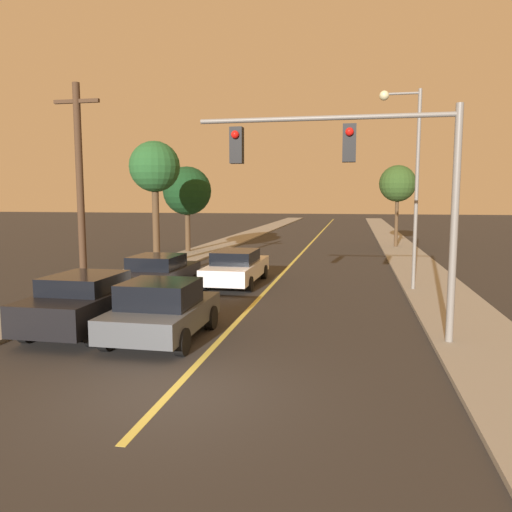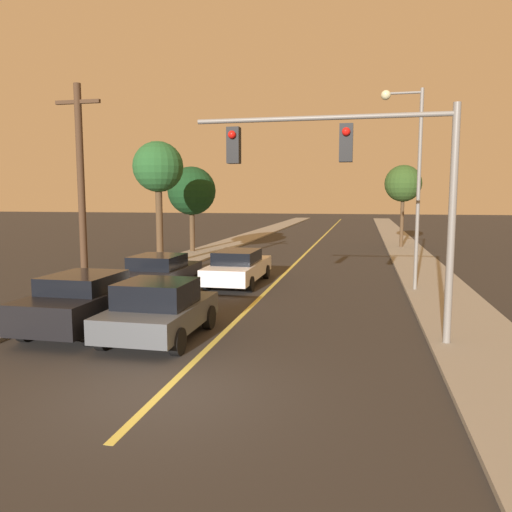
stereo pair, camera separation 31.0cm
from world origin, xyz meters
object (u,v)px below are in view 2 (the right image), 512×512
object	(u,v)px
car_near_lane_second	(238,267)
traffic_signal_mast	(360,171)
tree_left_near	(192,191)
tree_right_near	(403,184)
car_outer_lane_front	(87,300)
car_outer_lane_second	(159,275)
car_near_lane_front	(159,310)
tree_left_far	(158,168)
utility_pole_left	(81,189)
streetlamp_right	(410,164)

from	to	relation	value
car_near_lane_second	traffic_signal_mast	size ratio (longest dim) A/B	0.82
tree_left_near	tree_right_near	world-z (taller)	tree_right_near
tree_right_near	car_near_lane_second	bearing A→B (deg)	-114.90
car_outer_lane_front	tree_right_near	xyz separation A→B (m)	(9.93, 24.23, 3.69)
tree_left_near	car_outer_lane_front	bearing A→B (deg)	-79.24
car_outer_lane_second	traffic_signal_mast	distance (m)	9.18
car_near_lane_front	tree_left_far	bearing A→B (deg)	112.86
car_outer_lane_front	tree_left_far	xyz separation A→B (m)	(-2.91, 11.85, 4.22)
car_near_lane_second	tree_left_near	bearing A→B (deg)	118.18
car_outer_lane_front	utility_pole_left	distance (m)	4.95
car_near_lane_second	tree_right_near	xyz separation A→B (m)	(7.65, 16.48, 3.77)
car_outer_lane_front	tree_right_near	world-z (taller)	tree_right_near
car_outer_lane_second	car_outer_lane_front	bearing A→B (deg)	-90.00
tree_left_near	tree_left_far	bearing A→B (deg)	-84.77
car_near_lane_front	tree_right_near	world-z (taller)	tree_right_near
traffic_signal_mast	tree_left_near	bearing A→B (deg)	120.39
streetlamp_right	tree_right_near	bearing A→B (deg)	86.59
traffic_signal_mast	tree_left_near	xyz separation A→B (m)	(-10.70, 18.24, -0.26)
tree_left_far	tree_right_near	world-z (taller)	tree_left_far
car_outer_lane_front	tree_left_near	bearing A→B (deg)	100.76
car_outer_lane_front	car_outer_lane_second	distance (m)	4.93
car_near_lane_front	streetlamp_right	bearing A→B (deg)	50.07
utility_pole_left	car_outer_lane_front	bearing A→B (deg)	-58.14
car_outer_lane_second	utility_pole_left	xyz separation A→B (m)	(-2.05, -1.63, 3.12)
utility_pole_left	car_outer_lane_second	bearing A→B (deg)	38.41
traffic_signal_mast	utility_pole_left	distance (m)	9.69
streetlamp_right	utility_pole_left	bearing A→B (deg)	-159.15
car_outer_lane_front	car_outer_lane_second	bearing A→B (deg)	90.00
tree_left_far	tree_right_near	bearing A→B (deg)	43.92
car_outer_lane_front	tree_right_near	distance (m)	26.44
car_near_lane_second	tree_left_far	bearing A→B (deg)	141.63
streetlamp_right	utility_pole_left	size ratio (longest dim) A/B	1.03
car_outer_lane_second	tree_right_near	xyz separation A→B (m)	(9.93, 19.30, 3.74)
traffic_signal_mast	utility_pole_left	xyz separation A→B (m)	(-9.22, 2.95, -0.35)
car_outer_lane_front	car_near_lane_front	bearing A→B (deg)	-11.60
car_near_lane_front	tree_left_far	xyz separation A→B (m)	(-5.19, 12.32, 4.27)
traffic_signal_mast	tree_right_near	distance (m)	24.04
traffic_signal_mast	utility_pole_left	size ratio (longest dim) A/B	0.87
car_near_lane_second	car_outer_lane_second	distance (m)	3.62
traffic_signal_mast	tree_right_near	bearing A→B (deg)	83.39
streetlamp_right	tree_left_near	distance (m)	16.72
traffic_signal_mast	tree_left_far	distance (m)	15.32
utility_pole_left	traffic_signal_mast	bearing A→B (deg)	-17.76
car_near_lane_second	car_outer_lane_front	world-z (taller)	car_outer_lane_front
car_near_lane_front	tree_left_near	bearing A→B (deg)	106.96
car_near_lane_front	tree_left_near	distance (m)	20.18
car_near_lane_second	utility_pole_left	size ratio (longest dim) A/B	0.72
car_outer_lane_front	tree_left_near	xyz separation A→B (m)	(-3.53, 18.59, 3.16)
car_near_lane_front	tree_right_near	distance (m)	26.12
tree_left_far	traffic_signal_mast	bearing A→B (deg)	-48.77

